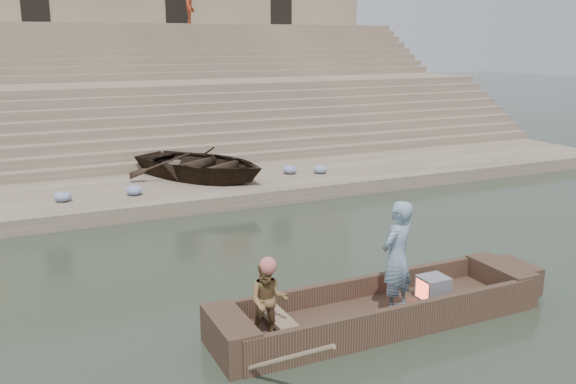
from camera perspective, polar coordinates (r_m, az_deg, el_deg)
ground at (r=10.76m, az=-1.24°, el=-10.54°), size 120.00×120.00×0.00m
lower_landing at (r=17.93m, az=-11.61°, el=-0.04°), size 32.00×4.00×0.40m
mid_landing at (r=24.96m, az=-15.85°, el=6.44°), size 32.00×3.00×2.80m
upper_landing at (r=31.76m, az=-18.12°, el=9.98°), size 32.00×3.00×5.20m
ghat_steps at (r=26.58m, az=-16.52°, el=7.70°), size 32.00×11.00×5.20m
building_wall at (r=35.69m, az=-19.35°, el=15.10°), size 32.00×5.07×11.20m
main_rowboat at (r=10.22m, az=8.48°, el=-11.41°), size 5.00×1.30×0.22m
rowboat_trim at (r=10.24m, az=9.52°, el=-10.19°), size 6.04×2.63×1.86m
standing_man at (r=9.84m, az=10.10°, el=-6.01°), size 0.79×0.67×1.84m
rowing_man at (r=8.96m, az=-1.86°, el=-10.08°), size 0.71×0.64×1.19m
television at (r=10.67m, az=13.31°, el=-8.70°), size 0.46×0.42×0.40m
beached_rowboat at (r=18.49m, az=-8.07°, el=2.60°), size 4.99×5.36×0.90m
pedestrian at (r=32.86m, az=-9.05°, el=16.76°), size 1.12×1.38×1.85m
cloth_bundles at (r=17.44m, az=-12.10°, el=0.66°), size 11.70×1.20×0.26m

